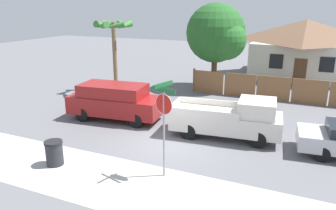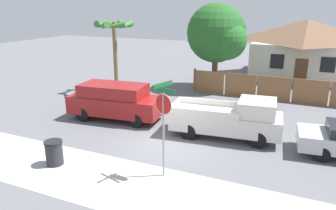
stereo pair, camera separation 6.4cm
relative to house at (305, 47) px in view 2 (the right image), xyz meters
name	(u,v)px [view 2 (the right image)]	position (x,y,z in m)	size (l,w,h in m)	color
ground_plane	(166,144)	(-4.61, -17.69, -2.43)	(80.00, 80.00, 0.00)	slate
sidewalk_strip	(122,183)	(-4.61, -21.29, -2.42)	(36.00, 3.20, 0.01)	#B2B2AD
wooden_fence	(292,90)	(-0.22, -8.63, -1.67)	(12.84, 0.12, 1.62)	brown
house	(305,47)	(0.00, 0.00, 0.00)	(8.43, 7.86, 4.69)	beige
oak_tree	(218,35)	(-5.40, -7.28, 1.41)	(4.29, 4.09, 5.98)	brown
palm_tree	(114,31)	(-11.43, -10.99, 1.70)	(2.40, 2.60, 4.83)	brown
red_suv	(115,101)	(-8.40, -15.79, -1.42)	(5.03, 2.41, 1.88)	maroon
orange_pickup	(231,119)	(-2.28, -15.76, -1.54)	(5.06, 2.36, 1.86)	silver
stop_sign	(163,114)	(-3.55, -20.20, -0.11)	(0.96, 0.87, 3.40)	gray
trash_bin	(54,153)	(-7.68, -21.13, -1.95)	(0.68, 0.68, 0.95)	#28282D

